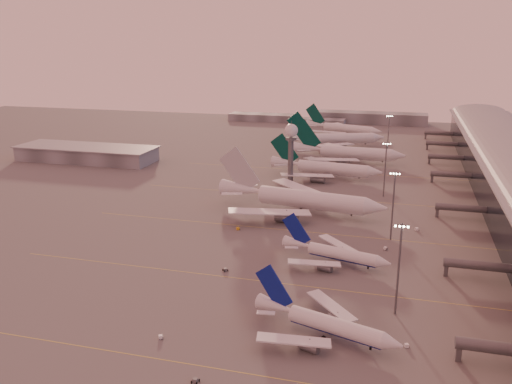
# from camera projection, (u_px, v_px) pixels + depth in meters

# --- Properties ---
(ground) EXTENTS (700.00, 700.00, 0.00)m
(ground) POSITION_uv_depth(u_px,v_px,m) (187.00, 288.00, 155.08)
(ground) COLOR #5B5959
(ground) RESTS_ON ground
(taxiway_markings) EXTENTS (180.00, 185.25, 0.02)m
(taxiway_markings) POSITION_uv_depth(u_px,v_px,m) (321.00, 232.00, 199.35)
(taxiway_markings) COLOR gold
(taxiway_markings) RESTS_ON ground
(hangar) EXTENTS (82.00, 27.00, 8.50)m
(hangar) POSITION_uv_depth(u_px,v_px,m) (87.00, 153.00, 314.31)
(hangar) COLOR #5C5E62
(hangar) RESTS_ON ground
(radar_tower) EXTENTS (6.40, 6.40, 31.10)m
(radar_tower) POSITION_uv_depth(u_px,v_px,m) (291.00, 142.00, 259.32)
(radar_tower) COLOR #55575D
(radar_tower) RESTS_ON ground
(mast_a) EXTENTS (3.60, 0.56, 25.00)m
(mast_a) POSITION_uv_depth(u_px,v_px,m) (399.00, 265.00, 136.52)
(mast_a) COLOR #55575D
(mast_a) RESTS_ON ground
(mast_b) EXTENTS (3.60, 0.56, 25.00)m
(mast_b) POSITION_uv_depth(u_px,v_px,m) (393.00, 203.00, 188.28)
(mast_b) COLOR #55575D
(mast_b) RESTS_ON ground
(mast_c) EXTENTS (3.60, 0.56, 25.00)m
(mast_c) POSITION_uv_depth(u_px,v_px,m) (385.00, 167.00, 240.55)
(mast_c) COLOR #55575D
(mast_c) RESTS_ON ground
(mast_d) EXTENTS (3.60, 0.56, 25.00)m
(mast_d) POSITION_uv_depth(u_px,v_px,m) (388.00, 133.00, 324.50)
(mast_d) COLOR #55575D
(mast_d) RESTS_ON ground
(distant_horizon) EXTENTS (165.00, 37.50, 9.00)m
(distant_horizon) POSITION_uv_depth(u_px,v_px,m) (338.00, 118.00, 454.81)
(distant_horizon) COLOR #5C5E62
(distant_horizon) RESTS_ON ground
(narrowbody_near) EXTENTS (37.42, 29.39, 15.11)m
(narrowbody_near) POSITION_uv_depth(u_px,v_px,m) (325.00, 326.00, 128.69)
(narrowbody_near) COLOR silver
(narrowbody_near) RESTS_ON ground
(narrowbody_mid) EXTENTS (36.14, 28.47, 14.42)m
(narrowbody_mid) POSITION_uv_depth(u_px,v_px,m) (335.00, 255.00, 171.13)
(narrowbody_mid) COLOR silver
(narrowbody_mid) RESTS_ON ground
(widebody_white) EXTENTS (71.67, 57.03, 25.31)m
(widebody_white) POSITION_uv_depth(u_px,v_px,m) (300.00, 202.00, 220.50)
(widebody_white) COLOR silver
(widebody_white) RESTS_ON ground
(greentail_a) EXTENTS (58.81, 47.22, 21.42)m
(greentail_a) POSITION_uv_depth(u_px,v_px,m) (325.00, 170.00, 276.39)
(greentail_a) COLOR silver
(greentail_a) RESTS_ON ground
(greentail_b) EXTENTS (65.70, 52.95, 23.85)m
(greentail_b) POSITION_uv_depth(u_px,v_px,m) (348.00, 155.00, 310.44)
(greentail_b) COLOR silver
(greentail_b) RESTS_ON ground
(greentail_c) EXTENTS (62.19, 49.34, 23.60)m
(greentail_c) POSITION_uv_depth(u_px,v_px,m) (337.00, 141.00, 354.38)
(greentail_c) COLOR silver
(greentail_c) RESTS_ON ground
(greentail_d) EXTENTS (58.31, 46.35, 21.94)m
(greentail_d) POSITION_uv_depth(u_px,v_px,m) (343.00, 130.00, 395.86)
(greentail_d) COLOR silver
(greentail_d) RESTS_ON ground
(gsv_truck_a) EXTENTS (5.05, 3.86, 1.95)m
(gsv_truck_a) POSITION_uv_depth(u_px,v_px,m) (162.00, 335.00, 128.56)
(gsv_truck_a) COLOR white
(gsv_truck_a) RESTS_ON ground
(gsv_tug_near) EXTENTS (2.32, 3.46, 0.93)m
(gsv_tug_near) POSITION_uv_depth(u_px,v_px,m) (195.00, 381.00, 112.24)
(gsv_tug_near) COLOR #595C5E
(gsv_tug_near) RESTS_ON ground
(gsv_catering_a) EXTENTS (4.72, 3.53, 3.54)m
(gsv_catering_a) POSITION_uv_depth(u_px,v_px,m) (408.00, 341.00, 124.73)
(gsv_catering_a) COLOR white
(gsv_catering_a) RESTS_ON ground
(gsv_tug_mid) EXTENTS (3.58, 3.59, 0.91)m
(gsv_tug_mid) POSITION_uv_depth(u_px,v_px,m) (225.00, 270.00, 165.89)
(gsv_tug_mid) COLOR #595C5E
(gsv_tug_mid) RESTS_ON ground
(gsv_truck_b) EXTENTS (5.90, 4.01, 2.25)m
(gsv_truck_b) POSITION_uv_depth(u_px,v_px,m) (387.00, 247.00, 182.00)
(gsv_truck_b) COLOR white
(gsv_truck_b) RESTS_ON ground
(gsv_truck_c) EXTENTS (4.98, 5.04, 2.11)m
(gsv_truck_c) POSITION_uv_depth(u_px,v_px,m) (239.00, 227.00, 201.61)
(gsv_truck_c) COLOR gold
(gsv_truck_c) RESTS_ON ground
(gsv_catering_b) EXTENTS (5.98, 4.08, 4.50)m
(gsv_catering_b) POSITION_uv_depth(u_px,v_px,m) (418.00, 225.00, 200.21)
(gsv_catering_b) COLOR white
(gsv_catering_b) RESTS_ON ground
(gsv_tug_far) EXTENTS (2.50, 3.55, 0.93)m
(gsv_tug_far) POSITION_uv_depth(u_px,v_px,m) (280.00, 190.00, 252.79)
(gsv_tug_far) COLOR gold
(gsv_tug_far) RESTS_ON ground
(gsv_truck_d) EXTENTS (3.12, 4.94, 1.88)m
(gsv_truck_d) POSITION_uv_depth(u_px,v_px,m) (254.00, 180.00, 267.83)
(gsv_truck_d) COLOR #595C5E
(gsv_truck_d) RESTS_ON ground
(gsv_tug_hangar) EXTENTS (3.39, 2.39, 0.89)m
(gsv_tug_hangar) POSITION_uv_depth(u_px,v_px,m) (367.00, 168.00, 296.03)
(gsv_tug_hangar) COLOR gold
(gsv_tug_hangar) RESTS_ON ground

